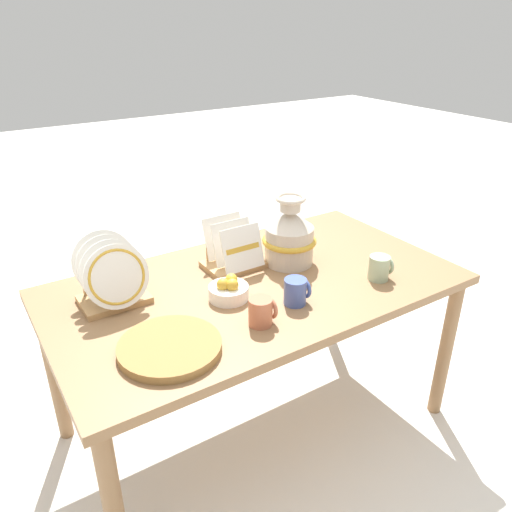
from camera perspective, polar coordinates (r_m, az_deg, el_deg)
The scene contains 10 objects.
ground_plane at distance 2.28m, azimuth 0.00°, elevation -18.35°, with size 14.00×14.00×0.00m, color silver.
display_table at distance 1.90m, azimuth 0.00°, elevation -4.92°, with size 1.51×0.84×0.69m.
ceramic_vase at distance 1.97m, azimuth 3.84°, elevation 2.35°, with size 0.22×0.22×0.28m.
dish_rack_round_plates at distance 1.76m, azimuth -16.09°, elevation -2.64°, with size 0.23×0.21×0.24m.
dish_rack_square_plates at distance 1.95m, azimuth -2.62°, elevation 0.13°, with size 0.23×0.19×0.19m.
wicker_charger_stack at distance 1.52m, azimuth -9.83°, elevation -10.22°, with size 0.31×0.31×0.03m.
mug_cobalt_glaze at distance 1.72m, azimuth 4.62°, elevation -4.02°, with size 0.08×0.08×0.09m.
mug_terracotta_glaze at distance 1.60m, azimuth 0.65°, elevation -6.33°, with size 0.08×0.08×0.09m.
mug_sage_glaze at distance 1.92m, azimuth 13.97°, elevation -1.29°, with size 0.08×0.08×0.09m.
fruit_bowl at distance 1.75m, azimuth -3.15°, elevation -3.92°, with size 0.14×0.14×0.08m.
Camera 1 is at (-0.88, -1.37, 1.59)m, focal length 35.00 mm.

